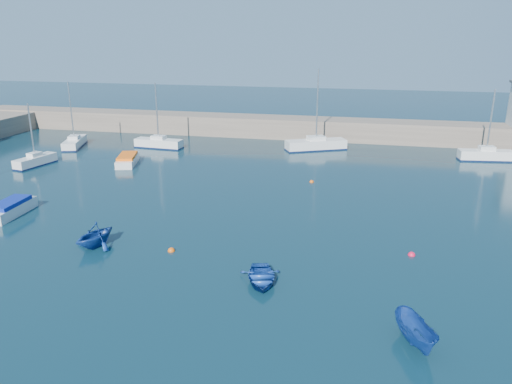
% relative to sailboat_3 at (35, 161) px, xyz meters
% --- Properties ---
extents(ground, '(220.00, 220.00, 0.00)m').
position_rel_sailboat_3_xyz_m(ground, '(25.47, -24.84, -0.57)').
color(ground, '#0C2834').
rests_on(ground, ground).
extents(back_wall, '(96.00, 4.50, 2.60)m').
position_rel_sailboat_3_xyz_m(back_wall, '(25.47, 21.16, 0.73)').
color(back_wall, '#706355').
rests_on(back_wall, ground).
extents(sailboat_3, '(2.22, 4.98, 6.54)m').
position_rel_sailboat_3_xyz_m(sailboat_3, '(0.00, 0.00, 0.00)').
color(sailboat_3, silver).
rests_on(sailboat_3, ground).
extents(sailboat_4, '(3.51, 6.21, 7.87)m').
position_rel_sailboat_3_xyz_m(sailboat_4, '(-1.24, 9.28, -0.02)').
color(sailboat_4, silver).
rests_on(sailboat_4, ground).
extents(sailboat_5, '(5.94, 2.04, 7.79)m').
position_rel_sailboat_3_xyz_m(sailboat_5, '(9.10, 11.01, 0.03)').
color(sailboat_5, silver).
rests_on(sailboat_5, ground).
extents(sailboat_6, '(7.34, 5.05, 9.46)m').
position_rel_sailboat_3_xyz_m(sailboat_6, '(27.84, 14.29, 0.09)').
color(sailboat_6, silver).
rests_on(sailboat_6, ground).
extents(sailboat_7, '(5.86, 2.32, 7.68)m').
position_rel_sailboat_3_xyz_m(sailboat_7, '(46.59, 13.20, 0.07)').
color(sailboat_7, silver).
rests_on(sailboat_7, ground).
extents(motorboat_1, '(1.88, 4.68, 1.13)m').
position_rel_sailboat_3_xyz_m(motorboat_1, '(7.66, -13.55, -0.04)').
color(motorboat_1, silver).
rests_on(motorboat_1, ground).
extents(motorboat_2, '(3.10, 5.24, 1.02)m').
position_rel_sailboat_3_xyz_m(motorboat_2, '(9.06, 2.90, -0.09)').
color(motorboat_2, silver).
rests_on(motorboat_2, ground).
extents(dinghy_center, '(3.09, 3.74, 0.67)m').
position_rel_sailboat_3_xyz_m(dinghy_center, '(28.69, -19.92, -0.23)').
color(dinghy_center, navy).
rests_on(dinghy_center, ground).
extents(dinghy_left, '(3.45, 3.74, 1.64)m').
position_rel_sailboat_3_xyz_m(dinghy_left, '(17.08, -17.47, 0.25)').
color(dinghy_left, navy).
rests_on(dinghy_left, ground).
extents(dinghy_right, '(2.30, 3.42, 1.24)m').
position_rel_sailboat_3_xyz_m(dinghy_right, '(36.65, -24.05, 0.05)').
color(dinghy_right, navy).
rests_on(dinghy_right, ground).
extents(buoy_0, '(0.47, 0.47, 0.47)m').
position_rel_sailboat_3_xyz_m(buoy_0, '(22.18, -17.04, -0.57)').
color(buoy_0, '#E0550B').
rests_on(buoy_0, ground).
extents(buoy_1, '(0.47, 0.47, 0.47)m').
position_rel_sailboat_3_xyz_m(buoy_1, '(37.13, -14.24, -0.57)').
color(buoy_1, red).
rests_on(buoy_1, ground).
extents(buoy_3, '(0.41, 0.41, 0.41)m').
position_rel_sailboat_3_xyz_m(buoy_3, '(29.04, 0.49, -0.57)').
color(buoy_3, '#E0550B').
rests_on(buoy_3, ground).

